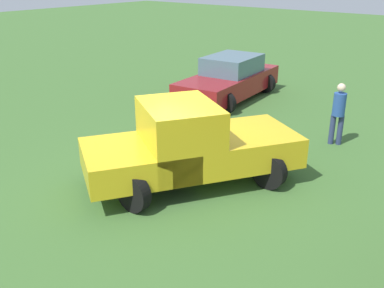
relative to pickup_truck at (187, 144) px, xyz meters
The scene contains 4 objects.
ground_plane 1.01m from the pickup_truck, 13.17° to the left, with size 80.00×80.00×0.00m, color #3D662D.
pickup_truck is the anchor object (origin of this frame).
sedan_near 6.78m from the pickup_truck, 63.11° to the right, with size 2.50×4.81×1.50m.
person_bystander 4.51m from the pickup_truck, 110.49° to the right, with size 0.43×0.43×1.64m.
Camera 1 is at (-5.86, 6.47, 4.35)m, focal length 41.15 mm.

